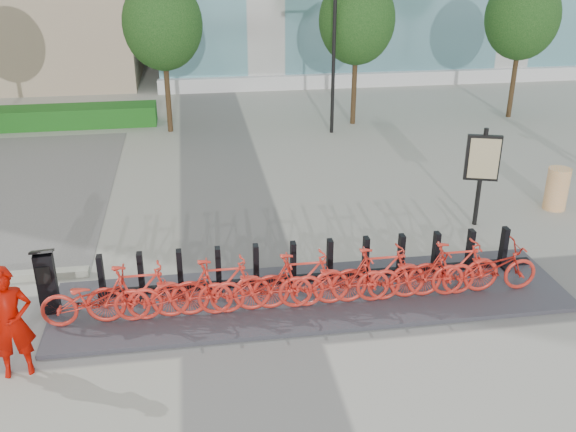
{
  "coord_description": "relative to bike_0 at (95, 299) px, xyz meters",
  "views": [
    {
      "loc": [
        -0.78,
        -9.94,
        6.33
      ],
      "look_at": [
        1.0,
        1.5,
        1.2
      ],
      "focal_mm": 40.0,
      "sensor_mm": 36.0,
      "label": 1
    }
  ],
  "objects": [
    {
      "name": "ground",
      "position": [
        2.6,
        0.05,
        -0.57
      ],
      "size": [
        120.0,
        120.0,
        0.0
      ],
      "primitive_type": "plane",
      "color": "#A4A49A"
    },
    {
      "name": "hedge_b",
      "position": [
        -2.4,
        13.25,
        -0.22
      ],
      "size": [
        6.0,
        1.2,
        0.7
      ],
      "primitive_type": "cube",
      "color": "#1A7219",
      "rests_on": "ground"
    },
    {
      "name": "tree_1",
      "position": [
        1.1,
        12.05,
        3.02
      ],
      "size": [
        2.6,
        2.6,
        5.1
      ],
      "color": "#332217",
      "rests_on": "ground"
    },
    {
      "name": "tree_2",
      "position": [
        7.6,
        12.05,
        3.02
      ],
      "size": [
        2.6,
        2.6,
        5.1
      ],
      "color": "#332217",
      "rests_on": "ground"
    },
    {
      "name": "tree_3",
      "position": [
        13.6,
        12.05,
        3.02
      ],
      "size": [
        2.6,
        2.6,
        5.1
      ],
      "color": "#332217",
      "rests_on": "ground"
    },
    {
      "name": "streetlamp",
      "position": [
        6.6,
        11.05,
        2.57
      ],
      "size": [
        2.0,
        0.2,
        5.0
      ],
      "color": "black",
      "rests_on": "ground"
    },
    {
      "name": "dock_pad",
      "position": [
        3.9,
        0.35,
        -0.53
      ],
      "size": [
        9.6,
        2.4,
        0.08
      ],
      "primitive_type": "cube",
      "color": "#3C3B43",
      "rests_on": "ground"
    },
    {
      "name": "dock_rail_posts",
      "position": [
        3.96,
        0.82,
        -0.06
      ],
      "size": [
        8.02,
        0.5,
        0.85
      ],
      "primitive_type": null,
      "color": "black",
      "rests_on": "dock_pad"
    },
    {
      "name": "bike_0",
      "position": [
        0.0,
        0.0,
        0.0
      ],
      "size": [
        1.85,
        0.65,
        0.97
      ],
      "primitive_type": "imported",
      "rotation": [
        0.0,
        0.0,
        1.57
      ],
      "color": "red",
      "rests_on": "dock_pad"
    },
    {
      "name": "bike_1",
      "position": [
        0.72,
        0.0,
        0.05
      ],
      "size": [
        1.8,
        0.51,
        1.08
      ],
      "primitive_type": "imported",
      "rotation": [
        0.0,
        0.0,
        1.57
      ],
      "color": "red",
      "rests_on": "dock_pad"
    },
    {
      "name": "bike_2",
      "position": [
        1.44,
        0.0,
        0.0
      ],
      "size": [
        1.85,
        0.65,
        0.97
      ],
      "primitive_type": "imported",
      "rotation": [
        0.0,
        0.0,
        1.57
      ],
      "color": "red",
      "rests_on": "dock_pad"
    },
    {
      "name": "bike_3",
      "position": [
        2.16,
        0.0,
        0.05
      ],
      "size": [
        1.8,
        0.51,
        1.08
      ],
      "primitive_type": "imported",
      "rotation": [
        0.0,
        0.0,
        1.57
      ],
      "color": "red",
      "rests_on": "dock_pad"
    },
    {
      "name": "bike_4",
      "position": [
        2.88,
        0.0,
        0.0
      ],
      "size": [
        1.85,
        0.65,
        0.97
      ],
      "primitive_type": "imported",
      "rotation": [
        0.0,
        0.0,
        1.57
      ],
      "color": "red",
      "rests_on": "dock_pad"
    },
    {
      "name": "bike_5",
      "position": [
        3.6,
        0.0,
        0.05
      ],
      "size": [
        1.8,
        0.51,
        1.08
      ],
      "primitive_type": "imported",
      "rotation": [
        0.0,
        0.0,
        1.57
      ],
      "color": "red",
      "rests_on": "dock_pad"
    },
    {
      "name": "bike_6",
      "position": [
        4.32,
        0.0,
        0.0
      ],
      "size": [
        1.85,
        0.65,
        0.97
      ],
      "primitive_type": "imported",
      "rotation": [
        0.0,
        0.0,
        1.57
      ],
      "color": "red",
      "rests_on": "dock_pad"
    },
    {
      "name": "bike_7",
      "position": [
        5.04,
        0.0,
        0.05
      ],
      "size": [
        1.8,
        0.51,
        1.08
      ],
      "primitive_type": "imported",
      "rotation": [
        0.0,
        0.0,
        1.57
      ],
      "color": "red",
      "rests_on": "dock_pad"
    },
    {
      "name": "bike_8",
      "position": [
        5.76,
        0.0,
        0.0
      ],
      "size": [
        1.85,
        0.65,
        0.97
      ],
      "primitive_type": "imported",
      "rotation": [
        0.0,
        0.0,
        1.57
      ],
      "color": "red",
      "rests_on": "dock_pad"
    },
    {
      "name": "bike_9",
      "position": [
        6.48,
        0.0,
        0.05
      ],
      "size": [
        1.8,
        0.51,
        1.08
      ],
      "primitive_type": "imported",
      "rotation": [
        0.0,
        0.0,
        1.57
      ],
      "color": "red",
      "rests_on": "dock_pad"
    },
    {
      "name": "bike_10",
      "position": [
        7.2,
        0.0,
        0.0
      ],
      "size": [
        1.85,
        0.65,
        0.97
      ],
      "primitive_type": "imported",
      "rotation": [
        0.0,
        0.0,
        1.57
      ],
      "color": "red",
      "rests_on": "dock_pad"
    },
    {
      "name": "kiosk",
      "position": [
        -0.88,
        0.53,
        0.12
      ],
      "size": [
        0.42,
        0.37,
        1.27
      ],
      "rotation": [
        0.0,
        0.0,
        0.1
      ],
      "color": "black",
      "rests_on": "dock_pad"
    },
    {
      "name": "worker_red",
      "position": [
        -1.07,
        -1.12,
        0.35
      ],
      "size": [
        0.75,
        0.56,
        1.84
      ],
      "primitive_type": "imported",
      "rotation": [
        0.0,
        0.0,
        0.2
      ],
      "color": "#A50900",
      "rests_on": "ground"
    },
    {
      "name": "construction_barrel",
      "position": [
        10.66,
        3.67,
        -0.04
      ],
      "size": [
        0.7,
        0.7,
        1.06
      ],
      "primitive_type": "cylinder",
      "rotation": [
        0.0,
        0.0,
        0.34
      ],
      "color": "orange",
      "rests_on": "ground"
    },
    {
      "name": "map_sign",
      "position": [
        8.31,
        3.07,
        0.99
      ],
      "size": [
        0.76,
        0.34,
        2.35
      ],
      "rotation": [
        0.0,
        0.0,
        -0.31
      ],
      "color": "black",
      "rests_on": "ground"
    }
  ]
}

